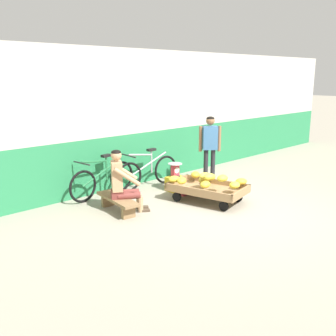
# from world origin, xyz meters

# --- Properties ---
(ground_plane) EXTENTS (80.00, 80.00, 0.00)m
(ground_plane) POSITION_xyz_m (0.00, 0.00, 0.00)
(ground_plane) COLOR gray
(back_wall) EXTENTS (16.00, 0.30, 2.96)m
(back_wall) POSITION_xyz_m (0.00, 2.88, 1.48)
(back_wall) COLOR #287F4C
(back_wall) RESTS_ON ground
(banana_cart) EXTENTS (1.14, 1.59, 0.36)m
(banana_cart) POSITION_xyz_m (0.13, 0.81, 0.24)
(banana_cart) COLOR #99754C
(banana_cart) RESTS_ON ground
(banana_pile) EXTENTS (1.10, 1.30, 0.26)m
(banana_pile) POSITION_xyz_m (0.10, 0.79, 0.46)
(banana_pile) COLOR gold
(banana_pile) RESTS_ON banana_cart
(low_bench) EXTENTS (0.45, 1.13, 0.27)m
(low_bench) POSITION_xyz_m (-1.49, 1.53, 0.20)
(low_bench) COLOR olive
(low_bench) RESTS_ON ground
(vendor_seated) EXTENTS (0.74, 0.65, 1.14)m
(vendor_seated) POSITION_xyz_m (-1.41, 1.49, 0.57)
(vendor_seated) COLOR tan
(vendor_seated) RESTS_ON ground
(plastic_crate) EXTENTS (0.36, 0.28, 0.30)m
(plastic_crate) POSITION_xyz_m (0.21, 1.78, 0.15)
(plastic_crate) COLOR gold
(plastic_crate) RESTS_ON ground
(weighing_scale) EXTENTS (0.30, 0.30, 0.29)m
(weighing_scale) POSITION_xyz_m (0.21, 1.78, 0.45)
(weighing_scale) COLOR #28282D
(weighing_scale) RESTS_ON plastic_crate
(bicycle_near_left) EXTENTS (1.65, 0.48, 0.86)m
(bicycle_near_left) POSITION_xyz_m (-1.15, 2.48, 0.35)
(bicycle_near_left) COLOR black
(bicycle_near_left) RESTS_ON ground
(bicycle_far_left) EXTENTS (1.66, 0.48, 0.86)m
(bicycle_far_left) POSITION_xyz_m (-0.07, 2.35, 0.35)
(bicycle_far_left) COLOR black
(bicycle_far_left) RESTS_ON ground
(customer_adult) EXTENTS (0.40, 0.36, 1.53)m
(customer_adult) POSITION_xyz_m (1.10, 1.60, 0.95)
(customer_adult) COLOR #232328
(customer_adult) RESTS_ON ground
(shopping_bag) EXTENTS (0.18, 0.12, 0.24)m
(shopping_bag) POSITION_xyz_m (0.10, 1.42, 0.12)
(shopping_bag) COLOR #D13D4C
(shopping_bag) RESTS_ON ground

